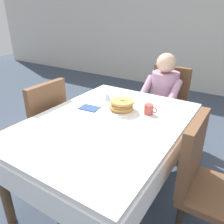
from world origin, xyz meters
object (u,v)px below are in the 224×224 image
(breakfast_stack, at_px, (122,105))
(diner_person, at_px, (163,94))
(chair_left_side, at_px, (43,121))
(plate_breakfast, at_px, (122,110))
(chair_diner, at_px, (166,101))
(fork_left_of_plate, at_px, (103,107))
(dining_table_main, at_px, (107,130))
(cup_coffee, at_px, (149,109))
(spoon_near_edge, at_px, (102,124))
(chair_right_side, at_px, (205,178))
(knife_right_of_plate, at_px, (141,117))
(syrup_pitcher, at_px, (107,96))

(breakfast_stack, bearing_deg, diner_person, 84.83)
(chair_left_side, distance_m, plate_breakfast, 0.84)
(chair_diner, bearing_deg, breakfast_stack, 85.68)
(plate_breakfast, height_order, fork_left_of_plate, plate_breakfast)
(dining_table_main, bearing_deg, cup_coffee, 51.94)
(chair_left_side, bearing_deg, spoon_near_edge, -95.63)
(chair_diner, height_order, cup_coffee, chair_diner)
(dining_table_main, distance_m, fork_left_of_plate, 0.28)
(chair_diner, bearing_deg, chair_right_side, 120.58)
(diner_person, xyz_separation_m, knife_right_of_plate, (0.12, -0.81, 0.07))
(spoon_near_edge, bearing_deg, dining_table_main, 85.15)
(dining_table_main, relative_size, diner_person, 1.36)
(breakfast_stack, bearing_deg, syrup_pitcher, 149.18)
(dining_table_main, height_order, knife_right_of_plate, knife_right_of_plate)
(chair_right_side, relative_size, syrup_pitcher, 11.63)
(dining_table_main, bearing_deg, diner_person, 85.54)
(chair_right_side, bearing_deg, chair_left_side, -90.00)
(chair_left_side, distance_m, fork_left_of_plate, 0.66)
(chair_left_side, relative_size, spoon_near_edge, 6.20)
(diner_person, relative_size, syrup_pitcher, 14.00)
(knife_right_of_plate, bearing_deg, cup_coffee, -17.13)
(chair_left_side, xyz_separation_m, knife_right_of_plate, (0.97, 0.20, 0.21))
(breakfast_stack, relative_size, knife_right_of_plate, 1.05)
(dining_table_main, relative_size, knife_right_of_plate, 7.62)
(dining_table_main, xyz_separation_m, chair_diner, (0.08, 1.17, -0.12))
(dining_table_main, xyz_separation_m, fork_left_of_plate, (-0.18, 0.20, 0.09))
(cup_coffee, bearing_deg, plate_breakfast, -162.18)
(dining_table_main, bearing_deg, chair_left_side, 180.00)
(plate_breakfast, bearing_deg, chair_diner, 85.86)
(knife_right_of_plate, bearing_deg, breakfast_stack, 83.13)
(chair_right_side, xyz_separation_m, spoon_near_edge, (-0.77, -0.08, 0.21))
(chair_left_side, height_order, cup_coffee, chair_left_side)
(spoon_near_edge, bearing_deg, breakfast_stack, 82.38)
(chair_left_side, distance_m, syrup_pitcher, 0.69)
(cup_coffee, height_order, syrup_pitcher, cup_coffee)
(diner_person, distance_m, plate_breakfast, 0.80)
(chair_left_side, bearing_deg, diner_person, -39.97)
(chair_diner, relative_size, plate_breakfast, 3.32)
(fork_left_of_plate, bearing_deg, chair_diner, -13.88)
(chair_diner, bearing_deg, syrup_pitcher, 68.25)
(diner_person, bearing_deg, syrup_pitcher, 63.66)
(diner_person, height_order, fork_left_of_plate, diner_person)
(diner_person, distance_m, chair_left_side, 1.33)
(diner_person, relative_size, cup_coffee, 9.91)
(spoon_near_edge, bearing_deg, plate_breakfast, 81.78)
(chair_diner, xyz_separation_m, knife_right_of_plate, (0.12, -0.97, 0.21))
(plate_breakfast, relative_size, knife_right_of_plate, 1.40)
(chair_diner, distance_m, diner_person, 0.21)
(dining_table_main, relative_size, plate_breakfast, 5.44)
(syrup_pitcher, distance_m, fork_left_of_plate, 0.18)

